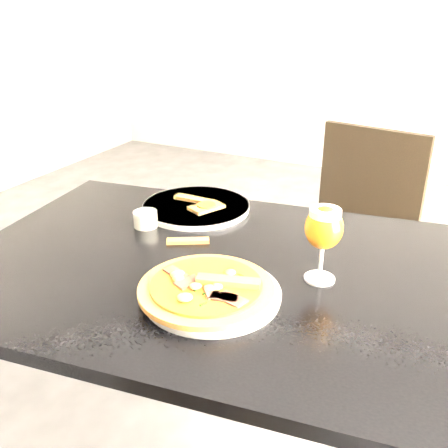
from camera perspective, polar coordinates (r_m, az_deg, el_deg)
The scene contains 9 objects.
dining_table at distance 1.18m, azimuth -0.38°, elevation -8.44°, with size 1.29×0.95×0.75m.
chair_far at distance 1.89m, azimuth 14.44°, elevation -1.89°, with size 0.47×0.47×0.88m.
plate_main at distance 1.01m, azimuth -1.38°, elevation -8.02°, with size 0.28×0.28×0.01m, color silver.
pizza at distance 1.00m, azimuth -1.96°, elevation -7.23°, with size 0.27×0.27×0.03m.
plate_second at distance 1.42m, azimuth -3.19°, elevation 1.96°, with size 0.30×0.30×0.02m, color silver.
crust_scraps at distance 1.40m, azimuth -2.56°, elevation 2.29°, with size 0.16×0.11×0.01m.
loose_crust at distance 1.23m, azimuth -4.14°, elevation -1.93°, with size 0.10×0.02×0.01m, color #936123.
sauce_cup at distance 1.32m, azimuth -8.97°, elevation 0.65°, with size 0.06×0.06×0.04m.
beer_glass at distance 1.04m, azimuth 11.35°, elevation -0.50°, with size 0.08×0.08×0.17m.
Camera 1 is at (0.51, -0.98, 1.30)m, focal length 40.00 mm.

